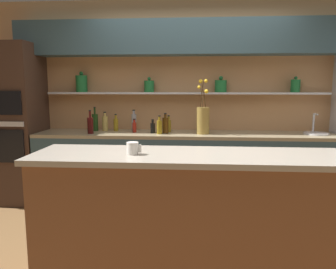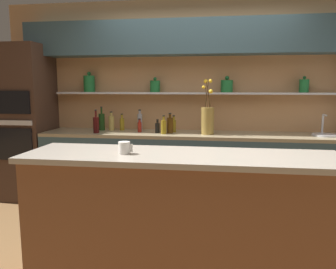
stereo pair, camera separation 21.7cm
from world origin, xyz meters
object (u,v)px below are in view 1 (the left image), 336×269
at_px(coffee_mug, 133,148).
at_px(bottle_sauce_7, 134,127).
at_px(bottle_oil_5, 169,125).
at_px(bottle_sauce_9, 153,127).
at_px(sink_fixture, 316,132).
at_px(bottle_spirit_2, 134,122).
at_px(flower_vase, 203,119).
at_px(bottle_oil_0, 116,124).
at_px(bottle_spirit_8, 165,125).
at_px(bottle_oil_4, 159,127).
at_px(oven_tower, 15,124).
at_px(bottle_wine_3, 95,122).
at_px(bottle_spirit_6, 105,123).
at_px(bottle_wine_1, 90,125).

bearing_deg(coffee_mug, bottle_sauce_7, 99.80).
bearing_deg(bottle_oil_5, bottle_sauce_9, -151.35).
height_order(sink_fixture, bottle_spirit_2, bottle_spirit_2).
bearing_deg(flower_vase, bottle_sauce_7, 175.88).
bearing_deg(bottle_sauce_9, bottle_oil_5, 28.65).
xyz_separation_m(flower_vase, bottle_oil_0, (-1.12, 0.19, -0.10)).
bearing_deg(bottle_spirit_8, bottle_sauce_7, 174.64).
bearing_deg(bottle_oil_4, bottle_spirit_8, 50.17).
height_order(oven_tower, coffee_mug, oven_tower).
height_order(flower_vase, bottle_sauce_7, flower_vase).
xyz_separation_m(bottle_wine_3, bottle_spirit_8, (0.93, -0.15, -0.01)).
bearing_deg(bottle_sauce_7, sink_fixture, 0.22).
bearing_deg(bottle_spirit_6, sink_fixture, -2.41).
xyz_separation_m(oven_tower, sink_fixture, (3.79, 0.01, -0.07)).
height_order(bottle_wine_3, bottle_sauce_7, bottle_wine_3).
relative_size(oven_tower, bottle_sauce_9, 11.83).
relative_size(bottle_wine_3, bottle_oil_5, 1.46).
bearing_deg(flower_vase, oven_tower, 178.63).
height_order(bottle_oil_5, bottle_sauce_7, bottle_oil_5).
height_order(bottle_wine_1, bottle_sauce_9, bottle_wine_1).
height_order(oven_tower, bottle_spirit_6, oven_tower).
height_order(oven_tower, bottle_spirit_2, oven_tower).
bearing_deg(bottle_spirit_6, bottle_oil_5, -4.08).
relative_size(bottle_oil_0, bottle_spirit_6, 0.89).
relative_size(oven_tower, sink_fixture, 7.06).
height_order(oven_tower, bottle_wine_1, oven_tower).
relative_size(bottle_wine_3, bottle_sauce_7, 1.80).
relative_size(bottle_oil_5, bottle_spirit_8, 0.86).
bearing_deg(bottle_oil_4, flower_vase, 5.87).
bearing_deg(bottle_wine_3, bottle_spirit_8, -9.08).
bearing_deg(bottle_wine_1, bottle_oil_5, 12.74).
xyz_separation_m(oven_tower, bottle_sauce_7, (1.56, 0.00, -0.02)).
bearing_deg(bottle_oil_0, oven_tower, -173.96).
xyz_separation_m(bottle_wine_1, bottle_spirit_6, (0.11, 0.27, -0.01)).
height_order(bottle_sauce_7, bottle_spirit_8, bottle_spirit_8).
relative_size(bottle_oil_4, coffee_mug, 2.19).
distance_m(bottle_oil_4, bottle_spirit_6, 0.77).
height_order(bottle_sauce_7, bottle_sauce_9, bottle_sauce_7).
xyz_separation_m(flower_vase, bottle_wine_3, (-1.40, 0.17, -0.07)).
bearing_deg(oven_tower, bottle_oil_5, 1.83).
distance_m(flower_vase, coffee_mug, 1.83).
distance_m(bottle_oil_5, bottle_sauce_7, 0.43).
bearing_deg(bottle_wine_3, bottle_sauce_7, -11.76).
bearing_deg(bottle_sauce_7, bottle_spirit_2, 101.78).
distance_m(flower_vase, bottle_oil_4, 0.54).
xyz_separation_m(bottle_wine_3, bottle_sauce_9, (0.78, -0.16, -0.05)).
bearing_deg(bottle_spirit_2, coffee_mug, -80.03).
height_order(oven_tower, bottle_oil_5, oven_tower).
height_order(bottle_spirit_2, bottle_oil_5, bottle_spirit_2).
height_order(bottle_spirit_6, bottle_sauce_9, bottle_spirit_6).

